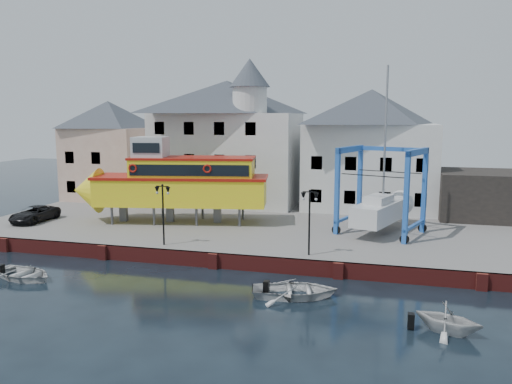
# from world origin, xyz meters

# --- Properties ---
(ground) EXTENTS (140.00, 140.00, 0.00)m
(ground) POSITION_xyz_m (0.00, 0.00, 0.00)
(ground) COLOR black
(ground) RESTS_ON ground
(hardstanding) EXTENTS (44.00, 22.00, 1.00)m
(hardstanding) POSITION_xyz_m (0.00, 11.00, 0.50)
(hardstanding) COLOR slate
(hardstanding) RESTS_ON ground
(quay_wall) EXTENTS (44.00, 0.47, 1.00)m
(quay_wall) POSITION_xyz_m (-0.00, 0.10, 0.50)
(quay_wall) COLOR maroon
(quay_wall) RESTS_ON ground
(building_pink) EXTENTS (8.00, 7.00, 10.30)m
(building_pink) POSITION_xyz_m (-18.00, 18.00, 6.15)
(building_pink) COLOR tan
(building_pink) RESTS_ON hardstanding
(building_white_main) EXTENTS (14.00, 8.30, 14.00)m
(building_white_main) POSITION_xyz_m (-4.87, 18.39, 7.34)
(building_white_main) COLOR silver
(building_white_main) RESTS_ON hardstanding
(building_white_right) EXTENTS (12.00, 8.00, 11.20)m
(building_white_right) POSITION_xyz_m (9.00, 19.00, 6.60)
(building_white_right) COLOR silver
(building_white_right) RESTS_ON hardstanding
(shed_dark) EXTENTS (8.00, 7.00, 4.00)m
(shed_dark) POSITION_xyz_m (19.00, 17.00, 3.00)
(shed_dark) COLOR black
(shed_dark) RESTS_ON hardstanding
(lamp_post_left) EXTENTS (1.12, 0.32, 4.20)m
(lamp_post_left) POSITION_xyz_m (-4.00, 1.20, 4.17)
(lamp_post_left) COLOR black
(lamp_post_left) RESTS_ON hardstanding
(lamp_post_right) EXTENTS (1.12, 0.32, 4.20)m
(lamp_post_right) POSITION_xyz_m (6.00, 1.20, 4.17)
(lamp_post_right) COLOR black
(lamp_post_right) RESTS_ON hardstanding
(tour_boat) EXTENTS (16.64, 6.80, 7.06)m
(tour_boat) POSITION_xyz_m (-6.69, 8.26, 4.33)
(tour_boat) COLOR #59595E
(tour_boat) RESTS_ON hardstanding
(travel_lift) EXTENTS (6.95, 8.43, 12.40)m
(travel_lift) POSITION_xyz_m (10.49, 9.22, 3.08)
(travel_lift) COLOR #2059A6
(travel_lift) RESTS_ON hardstanding
(van) EXTENTS (2.15, 4.63, 1.29)m
(van) POSITION_xyz_m (-17.76, 5.49, 1.64)
(van) COLOR black
(van) RESTS_ON hardstanding
(motorboat_b) EXTENTS (5.30, 4.32, 0.96)m
(motorboat_b) POSITION_xyz_m (6.01, -3.71, 0.00)
(motorboat_b) COLOR silver
(motorboat_b) RESTS_ON ground
(motorboat_c) EXTENTS (3.68, 3.46, 1.55)m
(motorboat_c) POSITION_xyz_m (13.53, -6.46, 0.00)
(motorboat_c) COLOR silver
(motorboat_c) RESTS_ON ground
(motorboat_d) EXTENTS (4.78, 3.88, 0.87)m
(motorboat_d) POSITION_xyz_m (-10.41, -4.89, 0.00)
(motorboat_d) COLOR silver
(motorboat_d) RESTS_ON ground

